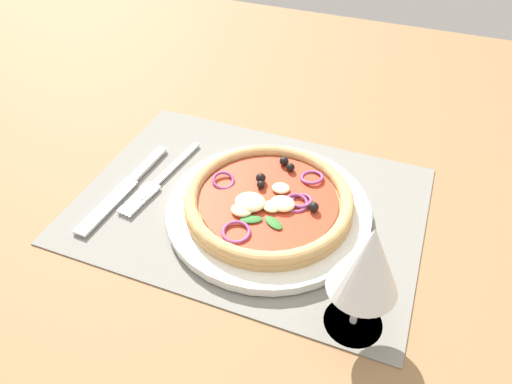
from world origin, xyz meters
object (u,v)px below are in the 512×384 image
Objects in this scene: knife at (124,188)px; plate at (268,209)px; pizza at (269,200)px; wine_glass at (367,264)px; fork at (159,180)px.

plate is at bearing 101.10° from knife.
wine_glass is at bearing 139.15° from pizza.
fork is (16.98, -0.36, -0.42)cm from plate.
plate is 20.96cm from wine_glass.
pizza is 21.02cm from knife.
knife is (20.71, 2.93, -2.12)cm from pizza.
knife is at bearing 8.11° from plate.
wine_glass is at bearing 74.55° from fork.
knife is at bearing -41.62° from fork.
pizza is 17.12cm from fork.
wine_glass is (-35.01, 9.44, 9.40)cm from knife.
wine_glass reaches higher than plate.
knife is (3.72, 3.31, 0.03)cm from fork.
plate is at bearing -40.90° from wine_glass.
wine_glass is (-14.30, 12.36, 7.28)cm from pizza.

